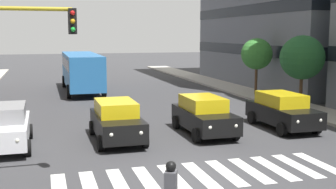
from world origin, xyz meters
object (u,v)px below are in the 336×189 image
Objects in this scene: street_tree_1 at (302,58)px; bus_behind_traffic at (82,68)px; street_tree_2 at (257,54)px; car_0 at (282,111)px; car_3 at (5,126)px; car_1 at (204,115)px; car_2 at (117,120)px.

bus_behind_traffic is at bearing -44.67° from street_tree_1.
street_tree_1 is at bearing 90.99° from street_tree_2.
street_tree_1 is 1.06× the size of street_tree_2.
car_0 is 0.42× the size of bus_behind_traffic.
bus_behind_traffic is 17.16m from street_tree_1.
street_tree_2 reaches higher than car_3.
street_tree_2 reaches higher than car_0.
car_1 is 9.60m from street_tree_1.
bus_behind_traffic reaches higher than car_1.
car_2 is 0.42× the size of bus_behind_traffic.
car_0 is 1.00× the size of car_3.
bus_behind_traffic is at bearing -63.88° from car_0.
street_tree_2 is (-12.07, 6.41, 1.26)m from bus_behind_traffic.
car_1 and car_2 have the same top height.
car_3 is 1.08× the size of street_tree_2.
car_0 is 4.09m from car_1.
car_2 is 13.26m from street_tree_1.
street_tree_2 reaches higher than car_1.
street_tree_1 reaches higher than car_1.
street_tree_1 reaches higher than car_0.
car_2 is at bearing 179.24° from car_3.
street_tree_1 reaches higher than car_2.
car_0 is 6.51m from street_tree_1.
street_tree_1 is 5.62m from street_tree_2.
car_1 is (4.09, 0.02, 0.00)m from car_0.
street_tree_1 is at bearing -164.30° from car_3.
street_tree_1 is at bearing -131.22° from car_0.
car_0 is 1.08× the size of street_tree_2.
bus_behind_traffic is 2.41× the size of street_tree_1.
bus_behind_traffic is at bearing -90.00° from car_2.
car_0 is 8.15m from car_2.
street_tree_1 reaches higher than car_3.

